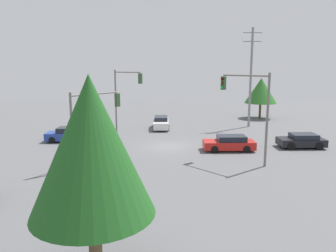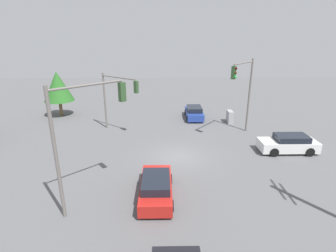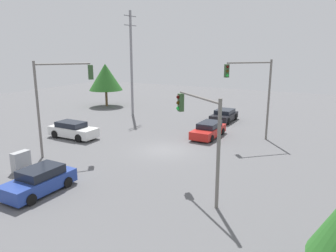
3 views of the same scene
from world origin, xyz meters
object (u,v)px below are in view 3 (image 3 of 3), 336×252
(electrical_cabinet, at_px, (21,161))
(sedan_white, at_px, (73,130))
(sedan_dark, at_px, (224,115))
(traffic_signal_cross, at_px, (200,125))
(traffic_signal_main, at_px, (59,92))
(traffic_signal_aux, at_px, (253,86))
(sedan_red, at_px, (209,130))
(sedan_blue, at_px, (39,181))

(electrical_cabinet, bearing_deg, sedan_white, -159.14)
(sedan_dark, height_order, traffic_signal_cross, traffic_signal_cross)
(traffic_signal_main, bearing_deg, sedan_dark, 18.08)
(traffic_signal_main, height_order, traffic_signal_aux, traffic_signal_main)
(sedan_red, xyz_separation_m, traffic_signal_main, (9.92, -7.65, 4.09))
(traffic_signal_main, relative_size, electrical_cabinet, 5.32)
(sedan_blue, xyz_separation_m, sedan_dark, (-22.04, 2.99, -0.04))
(sedan_white, height_order, traffic_signal_cross, traffic_signal_cross)
(sedan_red, bearing_deg, electrical_cabinet, 60.87)
(sedan_white, xyz_separation_m, electrical_cabinet, (7.57, 2.88, -0.05))
(traffic_signal_aux, bearing_deg, sedan_white, -17.67)
(traffic_signal_main, distance_m, electrical_cabinet, 5.49)
(sedan_red, height_order, sedan_white, sedan_white)
(sedan_blue, bearing_deg, electrical_cabinet, -24.09)
(sedan_blue, xyz_separation_m, traffic_signal_main, (-5.31, -3.73, 4.07))
(sedan_white, distance_m, sedan_blue, 11.29)
(traffic_signal_cross, bearing_deg, traffic_signal_main, 33.27)
(traffic_signal_aux, bearing_deg, sedan_blue, 21.69)
(electrical_cabinet, bearing_deg, traffic_signal_main, -178.86)
(sedan_red, bearing_deg, sedan_blue, 75.59)
(sedan_blue, relative_size, traffic_signal_aux, 0.59)
(sedan_red, height_order, traffic_signal_main, traffic_signal_main)
(sedan_dark, relative_size, traffic_signal_aux, 0.59)
(sedan_dark, height_order, traffic_signal_main, traffic_signal_main)
(sedan_dark, height_order, traffic_signal_aux, traffic_signal_aux)
(traffic_signal_cross, height_order, traffic_signal_aux, traffic_signal_aux)
(sedan_blue, bearing_deg, sedan_dark, -97.73)
(sedan_red, distance_m, traffic_signal_aux, 5.45)
(sedan_red, bearing_deg, traffic_signal_main, 52.37)
(traffic_signal_main, bearing_deg, electrical_cabinet, -138.89)
(sedan_blue, bearing_deg, traffic_signal_aux, -115.34)
(sedan_white, relative_size, traffic_signal_aux, 0.66)
(sedan_red, bearing_deg, traffic_signal_aux, -170.31)
(sedan_red, height_order, sedan_blue, sedan_blue)
(traffic_signal_cross, relative_size, electrical_cabinet, 4.25)
(sedan_blue, relative_size, traffic_signal_cross, 0.73)
(traffic_signal_main, bearing_deg, traffic_signal_aux, -6.87)
(sedan_red, height_order, sedan_dark, sedan_red)
(sedan_white, xyz_separation_m, sedan_blue, (9.20, 6.54, -0.03))
(sedan_dark, xyz_separation_m, electrical_cabinet, (20.41, -6.65, 0.02))
(traffic_signal_cross, bearing_deg, sedan_red, -31.97)
(sedan_red, relative_size, sedan_blue, 1.10)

